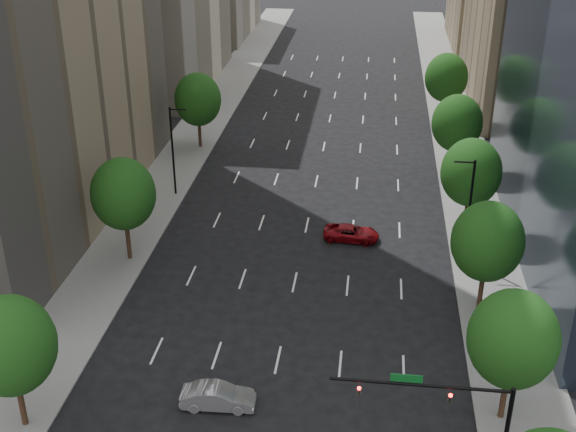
% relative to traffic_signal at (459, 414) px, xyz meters
% --- Properties ---
extents(sidewalk_left, '(6.00, 200.00, 0.15)m').
position_rel_traffic_signal_xyz_m(sidewalk_left, '(-26.03, 30.00, -5.10)').
color(sidewalk_left, slate).
rests_on(sidewalk_left, ground).
extents(sidewalk_right, '(6.00, 200.00, 0.15)m').
position_rel_traffic_signal_xyz_m(sidewalk_right, '(4.97, 30.00, -5.10)').
color(sidewalk_right, slate).
rests_on(sidewalk_right, ground).
extents(tree_right_1, '(5.20, 5.20, 8.75)m').
position_rel_traffic_signal_xyz_m(tree_right_1, '(3.47, 6.00, 0.58)').
color(tree_right_1, '#382316').
rests_on(tree_right_1, ground).
extents(tree_right_2, '(5.20, 5.20, 8.61)m').
position_rel_traffic_signal_xyz_m(tree_right_2, '(3.47, 18.00, 0.43)').
color(tree_right_2, '#382316').
rests_on(tree_right_2, ground).
extents(tree_right_3, '(5.20, 5.20, 8.89)m').
position_rel_traffic_signal_xyz_m(tree_right_3, '(3.47, 30.00, 0.72)').
color(tree_right_3, '#382316').
rests_on(tree_right_3, ground).
extents(tree_right_4, '(5.20, 5.20, 8.46)m').
position_rel_traffic_signal_xyz_m(tree_right_4, '(3.47, 44.00, 0.29)').
color(tree_right_4, '#382316').
rests_on(tree_right_4, ground).
extents(tree_right_5, '(5.20, 5.20, 8.75)m').
position_rel_traffic_signal_xyz_m(tree_right_5, '(3.47, 60.00, 0.58)').
color(tree_right_5, '#382316').
rests_on(tree_right_5, ground).
extents(tree_left_0, '(5.20, 5.20, 8.75)m').
position_rel_traffic_signal_xyz_m(tree_left_0, '(-24.53, 2.00, 0.58)').
color(tree_left_0, '#382316').
rests_on(tree_left_0, ground).
extents(tree_left_1, '(5.20, 5.20, 8.97)m').
position_rel_traffic_signal_xyz_m(tree_left_1, '(-24.53, 22.00, 0.79)').
color(tree_left_1, '#382316').
rests_on(tree_left_1, ground).
extents(tree_left_2, '(5.20, 5.20, 8.68)m').
position_rel_traffic_signal_xyz_m(tree_left_2, '(-24.53, 48.00, 0.50)').
color(tree_left_2, '#382316').
rests_on(tree_left_2, ground).
extents(streetlight_rn, '(1.70, 0.20, 9.00)m').
position_rel_traffic_signal_xyz_m(streetlight_rn, '(2.91, 25.00, -0.33)').
color(streetlight_rn, black).
rests_on(streetlight_rn, ground).
extents(streetlight_ln, '(1.70, 0.20, 9.00)m').
position_rel_traffic_signal_xyz_m(streetlight_ln, '(-23.96, 35.00, -0.33)').
color(streetlight_ln, black).
rests_on(streetlight_ln, ground).
extents(traffic_signal, '(9.12, 0.40, 7.38)m').
position_rel_traffic_signal_xyz_m(traffic_signal, '(0.00, 0.00, 0.00)').
color(traffic_signal, black).
rests_on(traffic_signal, ground).
extents(car_silver, '(4.62, 1.82, 1.50)m').
position_rel_traffic_signal_xyz_m(car_silver, '(-13.53, 4.98, -4.42)').
color(car_silver, gray).
rests_on(car_silver, ground).
extents(car_red_far, '(4.94, 2.51, 1.34)m').
position_rel_traffic_signal_xyz_m(car_red_far, '(-6.42, 27.63, -4.50)').
color(car_red_far, maroon).
rests_on(car_red_far, ground).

